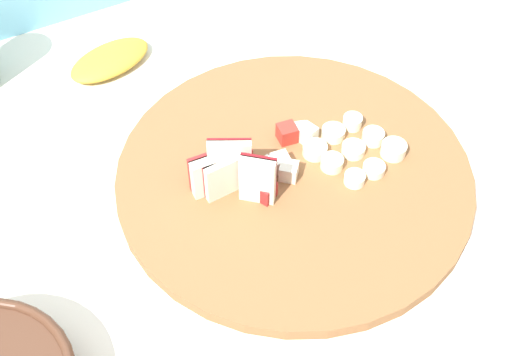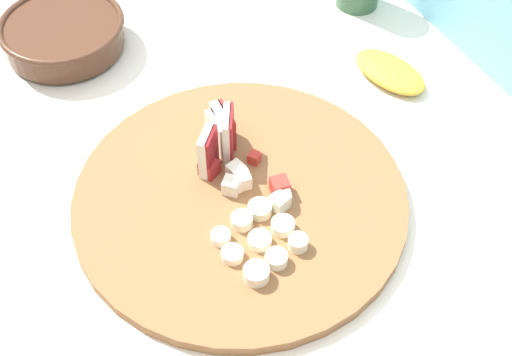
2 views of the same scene
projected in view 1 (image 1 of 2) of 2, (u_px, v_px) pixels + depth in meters
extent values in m
cube|color=silver|center=(264.00, 349.00, 1.10)|extent=(1.16, 0.84, 0.87)
cube|color=#6BADC6|center=(142.00, 90.00, 1.17)|extent=(2.40, 0.04, 1.34)
cylinder|color=brown|center=(294.00, 174.00, 0.77)|extent=(0.42, 0.42, 0.02)
cube|color=maroon|center=(259.00, 176.00, 0.72)|extent=(0.03, 0.03, 0.06)
cube|color=#EFE5CC|center=(257.00, 181.00, 0.71)|extent=(0.04, 0.03, 0.06)
cube|color=maroon|center=(230.00, 160.00, 0.73)|extent=(0.04, 0.03, 0.07)
cube|color=beige|center=(230.00, 163.00, 0.73)|extent=(0.05, 0.03, 0.07)
cube|color=#A32323|center=(210.00, 169.00, 0.73)|extent=(0.05, 0.01, 0.05)
cube|color=beige|center=(212.00, 174.00, 0.72)|extent=(0.05, 0.02, 0.05)
cube|color=maroon|center=(221.00, 175.00, 0.72)|extent=(0.04, 0.01, 0.05)
cube|color=beige|center=(223.00, 179.00, 0.72)|extent=(0.04, 0.01, 0.05)
cube|color=#B22D23|center=(287.00, 133.00, 0.79)|extent=(0.02, 0.02, 0.02)
cube|color=beige|center=(307.00, 134.00, 0.79)|extent=(0.02, 0.02, 0.02)
cube|color=#EFE5CC|center=(287.00, 170.00, 0.75)|extent=(0.02, 0.02, 0.02)
cube|color=#EFE5CC|center=(280.00, 163.00, 0.76)|extent=(0.02, 0.02, 0.02)
cube|color=white|center=(299.00, 131.00, 0.79)|extent=(0.02, 0.02, 0.02)
cube|color=#A32323|center=(265.00, 191.00, 0.73)|extent=(0.03, 0.03, 0.02)
cube|color=beige|center=(289.00, 171.00, 0.75)|extent=(0.03, 0.03, 0.02)
cube|color=#B22D23|center=(245.00, 156.00, 0.77)|extent=(0.02, 0.02, 0.01)
cube|color=beige|center=(268.00, 168.00, 0.75)|extent=(0.02, 0.02, 0.02)
cylinder|color=white|center=(355.00, 179.00, 0.75)|extent=(0.02, 0.02, 0.01)
cylinder|color=#F4EAC6|center=(374.00, 169.00, 0.76)|extent=(0.03, 0.03, 0.01)
cylinder|color=#F4EAC6|center=(394.00, 149.00, 0.77)|extent=(0.03, 0.03, 0.02)
cylinder|color=beige|center=(332.00, 163.00, 0.76)|extent=(0.03, 0.03, 0.01)
cylinder|color=white|center=(353.00, 149.00, 0.78)|extent=(0.03, 0.03, 0.01)
cylinder|color=white|center=(373.00, 137.00, 0.79)|extent=(0.03, 0.03, 0.01)
cylinder|color=beige|center=(313.00, 148.00, 0.78)|extent=(0.03, 0.03, 0.01)
cylinder|color=#F4EAC6|center=(333.00, 133.00, 0.79)|extent=(0.03, 0.03, 0.01)
cylinder|color=#F4EAC6|center=(352.00, 122.00, 0.80)|extent=(0.02, 0.02, 0.02)
ellipsoid|color=gold|center=(110.00, 60.00, 0.90)|extent=(0.13, 0.09, 0.02)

